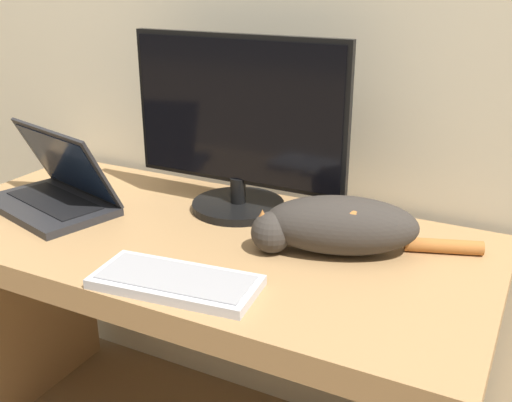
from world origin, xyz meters
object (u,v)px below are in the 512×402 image
object	(u,v)px
external_keyboard	(176,282)
cat	(337,225)
monitor	(238,128)
laptop	(55,192)

from	to	relation	value
external_keyboard	cat	size ratio (longest dim) A/B	0.72
monitor	cat	distance (m)	0.37
cat	monitor	bearing A→B (deg)	139.07
laptop	cat	xyz separation A→B (m)	(0.74, 0.08, 0.02)
monitor	laptop	xyz separation A→B (m)	(-0.43, -0.21, -0.17)
monitor	external_keyboard	bearing A→B (deg)	-78.29
monitor	laptop	size ratio (longest dim) A/B	1.45
laptop	external_keyboard	xyz separation A→B (m)	(0.52, -0.21, -0.03)
monitor	laptop	distance (m)	0.51
laptop	external_keyboard	world-z (taller)	laptop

